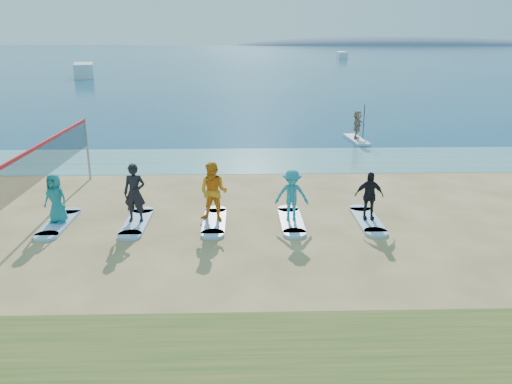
{
  "coord_description": "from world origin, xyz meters",
  "views": [
    {
      "loc": [
        -0.72,
        -12.31,
        5.6
      ],
      "look_at": [
        -0.3,
        2.0,
        1.1
      ],
      "focal_mm": 35.0,
      "sensor_mm": 36.0,
      "label": 1
    }
  ],
  "objects_px": {
    "surfboard_0": "(59,223)",
    "surfboard_2": "(214,222)",
    "boat_offshore_a": "(84,77)",
    "surfboard_4": "(367,220)",
    "student_2": "(214,192)",
    "volleyball_net": "(45,160)",
    "student_1": "(135,193)",
    "student_4": "(369,196)",
    "paddleboard": "(356,140)",
    "student_3": "(292,195)",
    "student_0": "(56,198)",
    "surfboard_3": "(291,221)",
    "boat_offshore_b": "(342,59)",
    "surfboard_1": "(137,222)",
    "paddleboarder": "(357,125)"
  },
  "relations": [
    {
      "from": "surfboard_0",
      "to": "surfboard_2",
      "type": "distance_m",
      "value": 4.82
    },
    {
      "from": "boat_offshore_a",
      "to": "surfboard_4",
      "type": "xyz_separation_m",
      "value": [
        26.1,
        -58.09,
        0.04
      ]
    },
    {
      "from": "student_2",
      "to": "volleyball_net",
      "type": "bearing_deg",
      "value": -170.65
    },
    {
      "from": "surfboard_0",
      "to": "student_1",
      "type": "xyz_separation_m",
      "value": [
        2.41,
        0.0,
        0.96
      ]
    },
    {
      "from": "student_4",
      "to": "paddleboard",
      "type": "bearing_deg",
      "value": 81.83
    },
    {
      "from": "surfboard_2",
      "to": "student_3",
      "type": "bearing_deg",
      "value": 0.0
    },
    {
      "from": "volleyball_net",
      "to": "surfboard_0",
      "type": "distance_m",
      "value": 2.02
    },
    {
      "from": "surfboard_0",
      "to": "student_0",
      "type": "xyz_separation_m",
      "value": [
        0.0,
        0.0,
        0.81
      ]
    },
    {
      "from": "student_1",
      "to": "student_3",
      "type": "relative_size",
      "value": 1.14
    },
    {
      "from": "volleyball_net",
      "to": "surfboard_3",
      "type": "relative_size",
      "value": 4.13
    },
    {
      "from": "boat_offshore_a",
      "to": "student_0",
      "type": "bearing_deg",
      "value": -90.13
    },
    {
      "from": "volleyball_net",
      "to": "student_4",
      "type": "xyz_separation_m",
      "value": [
        10.07,
        -0.65,
        -1.06
      ]
    },
    {
      "from": "boat_offshore_a",
      "to": "student_2",
      "type": "xyz_separation_m",
      "value": [
        21.28,
        -58.09,
        1.02
      ]
    },
    {
      "from": "volleyball_net",
      "to": "boat_offshore_b",
      "type": "height_order",
      "value": "volleyball_net"
    },
    {
      "from": "paddleboard",
      "to": "student_0",
      "type": "relative_size",
      "value": 1.96
    },
    {
      "from": "boat_offshore_a",
      "to": "surfboard_0",
      "type": "xyz_separation_m",
      "value": [
        16.46,
        -58.09,
        0.04
      ]
    },
    {
      "from": "student_0",
      "to": "surfboard_1",
      "type": "distance_m",
      "value": 2.54
    },
    {
      "from": "student_1",
      "to": "student_4",
      "type": "height_order",
      "value": "student_1"
    },
    {
      "from": "student_0",
      "to": "student_2",
      "type": "relative_size",
      "value": 0.83
    },
    {
      "from": "surfboard_2",
      "to": "student_4",
      "type": "xyz_separation_m",
      "value": [
        4.82,
        0.0,
        0.8
      ]
    },
    {
      "from": "boat_offshore_a",
      "to": "student_2",
      "type": "relative_size",
      "value": 4.42
    },
    {
      "from": "paddleboard",
      "to": "student_3",
      "type": "bearing_deg",
      "value": -115.4
    },
    {
      "from": "boat_offshore_b",
      "to": "paddleboard",
      "type": "bearing_deg",
      "value": -97.28
    },
    {
      "from": "boat_offshore_a",
      "to": "surfboard_2",
      "type": "height_order",
      "value": "boat_offshore_a"
    },
    {
      "from": "volleyball_net",
      "to": "student_4",
      "type": "height_order",
      "value": "volleyball_net"
    },
    {
      "from": "surfboard_0",
      "to": "student_3",
      "type": "xyz_separation_m",
      "value": [
        7.23,
        0.0,
        0.85
      ]
    },
    {
      "from": "student_3",
      "to": "surfboard_1",
      "type": "bearing_deg",
      "value": -176.55
    },
    {
      "from": "surfboard_2",
      "to": "student_3",
      "type": "height_order",
      "value": "student_3"
    },
    {
      "from": "student_1",
      "to": "surfboard_3",
      "type": "xyz_separation_m",
      "value": [
        4.82,
        0.0,
        -0.96
      ]
    },
    {
      "from": "volleyball_net",
      "to": "boat_offshore_a",
      "type": "bearing_deg",
      "value": 105.59
    },
    {
      "from": "volleyball_net",
      "to": "surfboard_2",
      "type": "height_order",
      "value": "volleyball_net"
    },
    {
      "from": "surfboard_0",
      "to": "surfboard_2",
      "type": "height_order",
      "value": "same"
    },
    {
      "from": "volleyball_net",
      "to": "student_0",
      "type": "bearing_deg",
      "value": -56.27
    },
    {
      "from": "surfboard_2",
      "to": "boat_offshore_a",
      "type": "bearing_deg",
      "value": 110.12
    },
    {
      "from": "paddleboard",
      "to": "paddleboarder",
      "type": "bearing_deg",
      "value": 0.0
    },
    {
      "from": "boat_offshore_a",
      "to": "surfboard_3",
      "type": "relative_size",
      "value": 3.72
    },
    {
      "from": "surfboard_2",
      "to": "student_4",
      "type": "bearing_deg",
      "value": 0.0
    },
    {
      "from": "volleyball_net",
      "to": "student_4",
      "type": "relative_size",
      "value": 5.99
    },
    {
      "from": "surfboard_1",
      "to": "surfboard_3",
      "type": "height_order",
      "value": "same"
    },
    {
      "from": "student_0",
      "to": "surfboard_4",
      "type": "xyz_separation_m",
      "value": [
        9.64,
        0.0,
        -0.81
      ]
    },
    {
      "from": "boat_offshore_a",
      "to": "student_4",
      "type": "relative_size",
      "value": 5.39
    },
    {
      "from": "boat_offshore_b",
      "to": "student_3",
      "type": "bearing_deg",
      "value": -98.49
    },
    {
      "from": "boat_offshore_a",
      "to": "student_1",
      "type": "relative_size",
      "value": 4.48
    },
    {
      "from": "surfboard_1",
      "to": "student_2",
      "type": "xyz_separation_m",
      "value": [
        2.41,
        0.0,
        0.97
      ]
    },
    {
      "from": "surfboard_0",
      "to": "surfboard_1",
      "type": "height_order",
      "value": "same"
    },
    {
      "from": "boat_offshore_b",
      "to": "student_1",
      "type": "height_order",
      "value": "student_1"
    },
    {
      "from": "student_1",
      "to": "surfboard_1",
      "type": "bearing_deg",
      "value": 0.0
    },
    {
      "from": "volleyball_net",
      "to": "surfboard_3",
      "type": "height_order",
      "value": "volleyball_net"
    },
    {
      "from": "paddleboarder",
      "to": "student_1",
      "type": "bearing_deg",
      "value": 157.96
    },
    {
      "from": "student_2",
      "to": "surfboard_2",
      "type": "bearing_deg",
      "value": 0.0
    }
  ]
}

